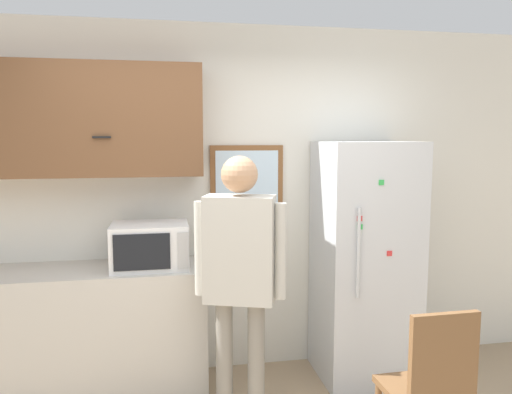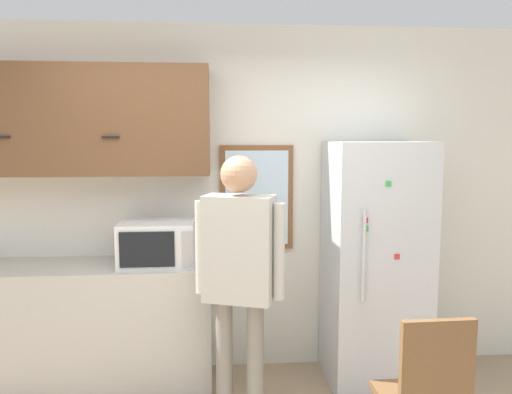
% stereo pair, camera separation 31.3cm
% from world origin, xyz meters
% --- Properties ---
extents(back_wall, '(6.00, 0.06, 2.70)m').
position_xyz_m(back_wall, '(0.00, 1.76, 1.35)').
color(back_wall, silver).
rests_on(back_wall, ground_plane).
extents(counter, '(2.09, 0.56, 0.93)m').
position_xyz_m(counter, '(-1.16, 1.46, 0.47)').
color(counter, '#BCB7AD').
rests_on(counter, ground_plane).
extents(upper_cabinets, '(2.09, 0.36, 0.78)m').
position_xyz_m(upper_cabinets, '(-1.16, 1.56, 1.97)').
color(upper_cabinets, brown).
extents(microwave, '(0.53, 0.40, 0.31)m').
position_xyz_m(microwave, '(-0.50, 1.42, 1.09)').
color(microwave, white).
rests_on(microwave, counter).
extents(person, '(0.56, 0.35, 1.74)m').
position_xyz_m(person, '(0.07, 0.93, 1.06)').
color(person, gray).
rests_on(person, ground_plane).
extents(refrigerator, '(0.70, 0.67, 1.82)m').
position_xyz_m(refrigerator, '(1.11, 1.41, 0.91)').
color(refrigerator, silver).
rests_on(refrigerator, ground_plane).
extents(chair, '(0.43, 0.43, 0.95)m').
position_xyz_m(chair, '(1.02, 0.25, 0.51)').
color(chair, brown).
rests_on(chair, ground_plane).
extents(window, '(0.57, 0.05, 0.82)m').
position_xyz_m(window, '(0.25, 1.72, 1.38)').
color(window, brown).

